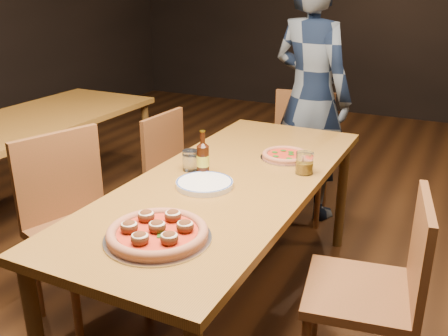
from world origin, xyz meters
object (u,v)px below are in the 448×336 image
at_px(table_main, 229,192).
at_px(chair_main_sw, 190,180).
at_px(chair_main_nw, 87,231).
at_px(plate_stack, 205,184).
at_px(pizza_meatball, 157,232).
at_px(amber_glass, 304,163).
at_px(chair_end, 298,155).
at_px(beer_bottle, 203,159).
at_px(chair_main_e, 360,291).
at_px(water_glass, 191,160).
at_px(pizza_margherita, 285,155).
at_px(diner, 311,96).
at_px(table_left, 22,131).

distance_m(table_main, chair_main_sw, 0.81).
height_order(chair_main_nw, plate_stack, chair_main_nw).
distance_m(pizza_meatball, amber_glass, 0.92).
xyz_separation_m(chair_end, beer_bottle, (-0.07, -1.28, 0.37)).
relative_size(chair_main_sw, beer_bottle, 4.11).
height_order(chair_main_e, beer_bottle, beer_bottle).
height_order(chair_main_nw, beer_bottle, chair_main_nw).
bearing_deg(chair_main_e, plate_stack, -105.76).
distance_m(chair_main_e, water_glass, 1.00).
bearing_deg(chair_end, chair_main_sw, -131.91).
distance_m(pizza_meatball, pizza_margherita, 1.05).
relative_size(chair_main_e, diner, 0.53).
distance_m(pizza_meatball, plate_stack, 0.52).
xyz_separation_m(plate_stack, diner, (0.03, 1.50, 0.11)).
distance_m(chair_main_nw, diner, 1.85).
relative_size(table_main, pizza_meatball, 5.06).
distance_m(table_main, beer_bottle, 0.20).
height_order(amber_glass, diner, diner).
relative_size(table_main, amber_glass, 18.71).
relative_size(chair_main_sw, plate_stack, 3.39).
bearing_deg(amber_glass, pizza_margherita, 133.43).
relative_size(chair_main_e, pizza_meatball, 2.34).
relative_size(table_main, chair_main_nw, 2.02).
bearing_deg(plate_stack, pizza_margherita, 69.26).
bearing_deg(diner, water_glass, 103.20).
distance_m(table_left, chair_main_nw, 1.29).
height_order(table_main, chair_main_e, chair_main_e).
xyz_separation_m(table_left, plate_stack, (1.64, -0.44, 0.08)).
distance_m(chair_main_nw, plate_stack, 0.64).
bearing_deg(table_left, chair_main_e, -12.10).
height_order(table_left, chair_main_e, chair_main_e).
height_order(chair_main_e, water_glass, chair_main_e).
xyz_separation_m(chair_main_sw, chair_end, (0.48, 0.72, 0.02)).
xyz_separation_m(water_glass, amber_glass, (0.52, 0.21, 0.00)).
bearing_deg(beer_bottle, pizza_meatball, -75.85).
distance_m(pizza_margherita, plate_stack, 0.56).
relative_size(chair_main_sw, chair_main_e, 0.96).
bearing_deg(table_left, chair_main_nw, -30.54).
height_order(table_main, chair_end, chair_end).
bearing_deg(diner, plate_stack, 110.24).
bearing_deg(plate_stack, table_left, 165.09).
bearing_deg(chair_end, table_left, -157.68).
xyz_separation_m(chair_main_sw, amber_glass, (0.84, -0.32, 0.36)).
bearing_deg(pizza_meatball, chair_main_nw, 154.49).
height_order(chair_main_e, pizza_meatball, chair_main_e).
distance_m(chair_end, pizza_meatball, 1.95).
bearing_deg(chair_main_e, water_glass, -114.31).
bearing_deg(table_left, beer_bottle, -11.17).
xyz_separation_m(plate_stack, amber_glass, (0.36, 0.36, 0.04)).
distance_m(chair_main_sw, amber_glass, 0.97).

